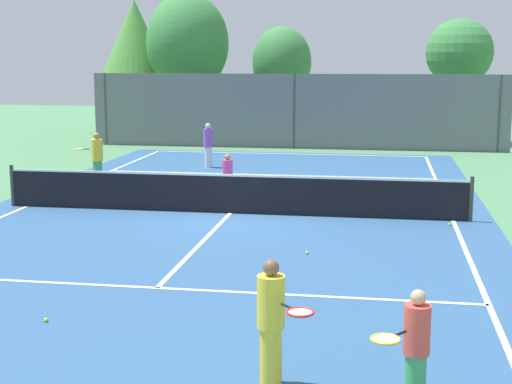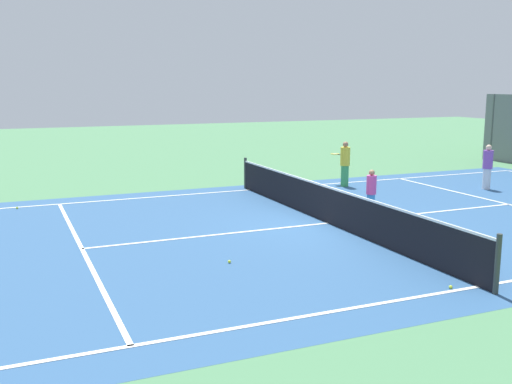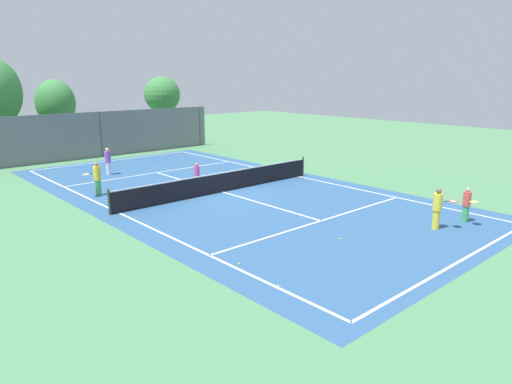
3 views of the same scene
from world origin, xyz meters
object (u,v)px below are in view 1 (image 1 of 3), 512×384
Objects in this scene: player_4 at (97,158)px; tennis_ball_10 at (274,197)px; tennis_ball_3 at (73,192)px; tennis_ball_1 at (46,320)px; tennis_ball_2 at (293,170)px; tennis_ball_5 at (433,177)px; tennis_ball_9 at (450,224)px; player_1 at (208,145)px; player_3 at (415,348)px; ball_crate at (195,194)px; player_0 at (228,177)px; tennis_ball_7 at (364,208)px; tennis_ball_0 at (362,159)px; player_2 at (272,321)px; tennis_ball_4 at (307,253)px.

player_4 is 5.85m from tennis_ball_10.
player_4 is 1.62m from tennis_ball_3.
player_4 is 12.37m from tennis_ball_1.
tennis_ball_2 and tennis_ball_5 have the same top height.
tennis_ball_3 and tennis_ball_9 have the same top height.
player_1 reaches higher than player_3.
ball_crate reaches higher than tennis_ball_1.
player_0 is at bearing -149.70° from tennis_ball_10.
tennis_ball_1 and tennis_ball_7 have the same top height.
tennis_ball_0 is 1.00× the size of tennis_ball_10.
player_4 is at bearing 158.57° from tennis_ball_9.
player_0 reaches higher than tennis_ball_3.
player_2 reaches higher than tennis_ball_5.
player_3 reaches higher than player_0.
tennis_ball_5 is 7.28m from tennis_ball_9.
tennis_ball_0 is at bearing 46.69° from tennis_ball_3.
player_3 is 3.28× the size of ball_crate.
tennis_ball_7 is 2.59m from tennis_ball_9.
player_3 is 17.06m from tennis_ball_5.
tennis_ball_3 and tennis_ball_10 have the same top height.
tennis_ball_9 is (-0.07, -7.28, 0.00)m from tennis_ball_5.
tennis_ball_10 is at bearing 148.23° from tennis_ball_9.
tennis_ball_10 is at bearing 30.30° from player_0.
tennis_ball_1 and tennis_ball_2 have the same top height.
player_1 is at bearing 173.30° from tennis_ball_2.
player_4 is 24.79× the size of tennis_ball_0.
tennis_ball_10 is at bearing 19.11° from ball_crate.
tennis_ball_2 is (-2.31, -3.33, 0.00)m from tennis_ball_0.
tennis_ball_3 is 11.54m from tennis_ball_5.
tennis_ball_4 is (-0.18, 6.21, -0.78)m from player_2.
tennis_ball_3 is at bearing -156.35° from tennis_ball_5.
tennis_ball_2 is 4.77m from tennis_ball_5.
player_0 reaches higher than tennis_ball_9.
player_1 is 4.99m from player_4.
tennis_ball_0 is at bearing 69.47° from player_0.
tennis_ball_0 is 1.00× the size of tennis_ball_9.
tennis_ball_1 is at bearing -89.11° from ball_crate.
tennis_ball_10 is (0.07, -5.13, 0.00)m from tennis_ball_2.
player_2 is at bearing -84.16° from tennis_ball_2.
player_3 reaches higher than tennis_ball_0.
player_1 reaches higher than tennis_ball_3.
tennis_ball_2 is at bearing 171.63° from tennis_ball_5.
tennis_ball_1 is (3.72, -11.76, -0.81)m from player_4.
ball_crate is at bearing 162.47° from tennis_ball_9.
tennis_ball_0 is (3.43, 9.15, -0.64)m from player_0.
player_2 is at bearing -57.63° from tennis_ball_3.
player_1 is 24.01× the size of tennis_ball_2.
tennis_ball_4 is at bearing 105.72° from player_3.
tennis_ball_9 is (4.65, -7.97, 0.00)m from tennis_ball_2.
player_1 is at bearing 107.68° from player_0.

